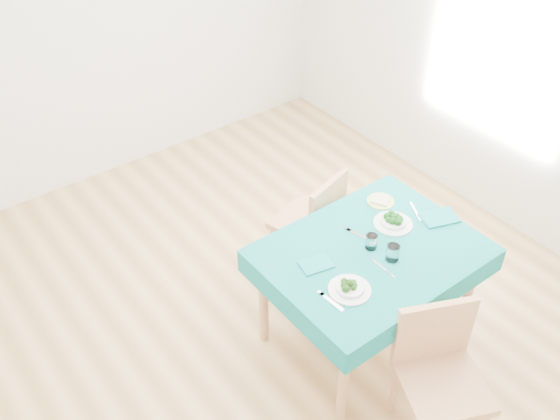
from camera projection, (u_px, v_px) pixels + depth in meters
room_shell at (280, 141)px, 3.51m from camera, size 4.02×4.52×2.73m
table at (366, 295)px, 3.91m from camera, size 1.26×0.96×0.76m
chair_near at (447, 372)px, 3.25m from camera, size 0.60×0.62×1.10m
chair_far at (305, 214)px, 4.35m from camera, size 0.50×0.53×1.00m
bowl_near at (350, 286)px, 3.39m from camera, size 0.24×0.24×0.07m
bowl_far at (393, 220)px, 3.83m from camera, size 0.24×0.24×0.07m
fork_near at (332, 302)px, 3.35m from camera, size 0.04×0.18×0.00m
knife_near at (382, 268)px, 3.55m from camera, size 0.02×0.20×0.00m
fork_far at (359, 235)px, 3.77m from camera, size 0.06×0.18×0.00m
knife_far at (416, 211)px, 3.96m from camera, size 0.10×0.18×0.00m
napkin_near at (316, 264)px, 3.57m from camera, size 0.20×0.16×0.01m
napkin_far at (439, 217)px, 3.90m from camera, size 0.26×0.22×0.01m
tumbler_center at (371, 242)px, 3.66m from camera, size 0.07×0.07×0.09m
tumbler_side at (393, 253)px, 3.58m from camera, size 0.08×0.08×0.10m
side_plate at (380, 201)px, 4.03m from camera, size 0.18×0.18×0.01m
bread_slice at (381, 200)px, 4.02m from camera, size 0.14×0.14×0.02m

